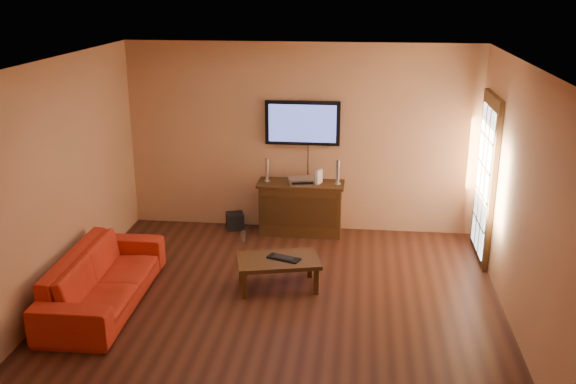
% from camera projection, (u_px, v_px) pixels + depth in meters
% --- Properties ---
extents(ground_plane, '(5.00, 5.00, 0.00)m').
position_uv_depth(ground_plane, '(279.00, 307.00, 7.20)').
color(ground_plane, black).
rests_on(ground_plane, ground).
extents(room_walls, '(5.00, 5.00, 5.00)m').
position_uv_depth(room_walls, '(285.00, 148.00, 7.26)').
color(room_walls, tan).
rests_on(room_walls, ground).
extents(french_door, '(0.07, 1.02, 2.22)m').
position_uv_depth(french_door, '(485.00, 181.00, 8.21)').
color(french_door, '#331D0B').
rests_on(french_door, ground).
extents(media_console, '(1.23, 0.47, 0.76)m').
position_uv_depth(media_console, '(301.00, 208.00, 9.21)').
color(media_console, '#331D0B').
rests_on(media_console, ground).
extents(television, '(1.06, 0.08, 0.63)m').
position_uv_depth(television, '(303.00, 123.00, 9.02)').
color(television, black).
rests_on(television, ground).
extents(coffee_table, '(1.07, 0.80, 0.37)m').
position_uv_depth(coffee_table, '(278.00, 263.00, 7.56)').
color(coffee_table, '#331D0B').
rests_on(coffee_table, ground).
extents(sofa, '(0.66, 2.11, 0.82)m').
position_uv_depth(sofa, '(103.00, 270.00, 7.17)').
color(sofa, '#B62814').
rests_on(sofa, ground).
extents(speaker_left, '(0.09, 0.09, 0.33)m').
position_uv_depth(speaker_left, '(267.00, 171.00, 9.11)').
color(speaker_left, silver).
rests_on(speaker_left, media_console).
extents(speaker_right, '(0.09, 0.09, 0.35)m').
position_uv_depth(speaker_right, '(338.00, 173.00, 8.98)').
color(speaker_right, silver).
rests_on(speaker_right, media_console).
extents(av_receiver, '(0.40, 0.33, 0.08)m').
position_uv_depth(av_receiver, '(301.00, 181.00, 9.05)').
color(av_receiver, silver).
rests_on(av_receiver, media_console).
extents(game_console, '(0.10, 0.15, 0.20)m').
position_uv_depth(game_console, '(319.00, 177.00, 9.03)').
color(game_console, white).
rests_on(game_console, media_console).
extents(subwoofer, '(0.31, 0.31, 0.24)m').
position_uv_depth(subwoofer, '(235.00, 221.00, 9.45)').
color(subwoofer, black).
rests_on(subwoofer, ground).
extents(bottle, '(0.06, 0.06, 0.19)m').
position_uv_depth(bottle, '(243.00, 237.00, 8.96)').
color(bottle, white).
rests_on(bottle, ground).
extents(keyboard, '(0.42, 0.27, 0.02)m').
position_uv_depth(keyboard, '(284.00, 258.00, 7.54)').
color(keyboard, black).
rests_on(keyboard, coffee_table).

